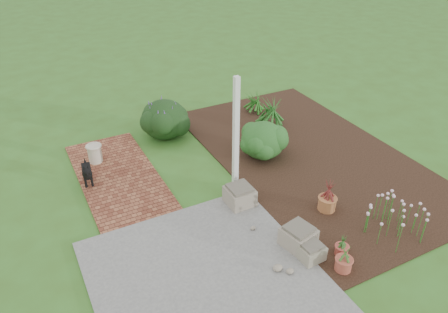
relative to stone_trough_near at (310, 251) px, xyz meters
name	(u,v)px	position (x,y,z in m)	size (l,w,h in m)	color
ground	(224,198)	(-0.48, 2.19, -0.17)	(80.00, 80.00, 0.00)	#38601E
concrete_patio	(205,276)	(-1.73, 0.44, -0.15)	(3.50, 3.50, 0.04)	slate
brick_path	(118,175)	(-2.18, 3.94, -0.15)	(1.60, 3.50, 0.04)	brown
garden_bed	(309,156)	(2.02, 2.69, -0.16)	(4.00, 7.00, 0.03)	black
veranda_post	(236,138)	(-0.18, 2.29, 1.08)	(0.10, 0.10, 2.50)	white
stone_trough_near	(310,251)	(0.00, 0.00, 0.00)	(0.40, 0.40, 0.26)	#736B56
stone_trough_mid	(298,237)	(0.00, 0.35, 0.04)	(0.50, 0.50, 0.33)	gray
stone_trough_far	(240,196)	(-0.32, 1.85, 0.04)	(0.51, 0.51, 0.34)	gray
black_dog	(87,172)	(-2.81, 3.86, 0.18)	(0.23, 0.61, 0.53)	black
cream_ceramic_urn	(95,154)	(-2.46, 4.70, 0.07)	(0.31, 0.31, 0.41)	beige
evergreen_shrub	(263,139)	(1.04, 3.20, 0.29)	(1.00, 1.00, 0.85)	#114217
agapanthus_clump_back	(271,109)	(2.01, 4.39, 0.32)	(1.03, 1.03, 0.93)	#103D11
agapanthus_clump_front	(254,101)	(2.06, 5.29, 0.20)	(0.77, 0.77, 0.69)	#0C380E
pink_flower_patch	(394,218)	(1.68, -0.15, 0.19)	(1.03, 1.03, 0.66)	#113D0F
terracotta_pot_bronze	(327,203)	(1.08, 0.91, 0.00)	(0.34, 0.34, 0.27)	#AC693A
terracotta_pot_small_left	(341,250)	(0.52, -0.17, -0.05)	(0.22, 0.22, 0.18)	#B1483C
terracotta_pot_small_right	(343,264)	(0.32, -0.46, -0.03)	(0.27, 0.27, 0.23)	#A84C39
purple_flowering_bush	(164,118)	(-0.60, 5.18, 0.32)	(1.15, 1.15, 0.98)	black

